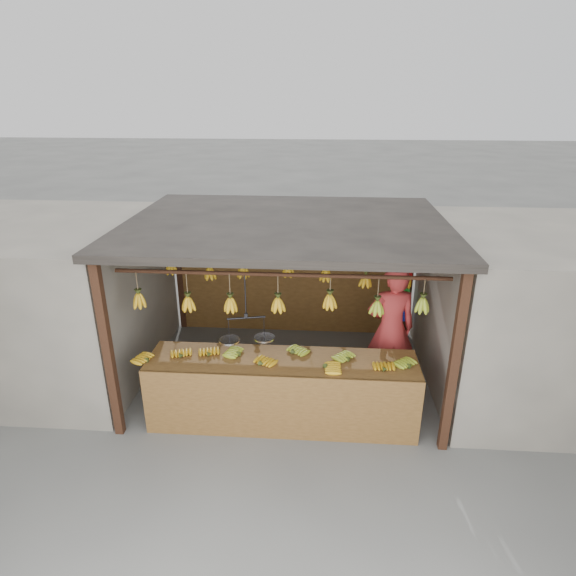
{
  "coord_description": "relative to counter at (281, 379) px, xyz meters",
  "views": [
    {
      "loc": [
        0.47,
        -6.3,
        3.99
      ],
      "look_at": [
        0.0,
        0.3,
        1.3
      ],
      "focal_mm": 30.0,
      "sensor_mm": 36.0,
      "label": 1
    }
  ],
  "objects": [
    {
      "name": "vendor",
      "position": [
        1.45,
        1.01,
        0.23
      ],
      "size": [
        0.75,
        0.55,
        1.88
      ],
      "primitive_type": "imported",
      "rotation": [
        0.0,
        0.0,
        3.3
      ],
      "color": "#BF3333",
      "rests_on": "ground"
    },
    {
      "name": "stall",
      "position": [
        -0.03,
        1.56,
        1.26
      ],
      "size": [
        4.3,
        3.3,
        2.4
      ],
      "color": "black",
      "rests_on": "ground"
    },
    {
      "name": "ground",
      "position": [
        -0.03,
        1.23,
        -0.71
      ],
      "size": [
        80.0,
        80.0,
        0.0
      ],
      "primitive_type": "plane",
      "color": "#5B5B57"
    },
    {
      "name": "bag_bundles",
      "position": [
        1.91,
        2.58,
        0.29
      ],
      "size": [
        0.08,
        0.26,
        1.29
      ],
      "color": "yellow",
      "rests_on": "ground"
    },
    {
      "name": "neighbor_right",
      "position": [
        3.57,
        1.23,
        0.44
      ],
      "size": [
        3.0,
        3.0,
        2.3
      ],
      "primitive_type": "cube",
      "color": "slate",
      "rests_on": "ground"
    },
    {
      "name": "hanging_bananas",
      "position": [
        -0.03,
        1.23,
        0.92
      ],
      "size": [
        3.57,
        2.25,
        0.39
      ],
      "color": "gold",
      "rests_on": "ground"
    },
    {
      "name": "neighbor_left",
      "position": [
        -3.63,
        1.23,
        0.44
      ],
      "size": [
        3.0,
        3.0,
        2.3
      ],
      "primitive_type": "cube",
      "color": "slate",
      "rests_on": "ground"
    },
    {
      "name": "counter",
      "position": [
        0.0,
        0.0,
        0.0
      ],
      "size": [
        3.5,
        0.77,
        0.96
      ],
      "color": "brown",
      "rests_on": "ground"
    },
    {
      "name": "balance_scale",
      "position": [
        -0.45,
        0.23,
        0.46
      ],
      "size": [
        0.68,
        0.35,
        0.89
      ],
      "color": "black",
      "rests_on": "ground"
    }
  ]
}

